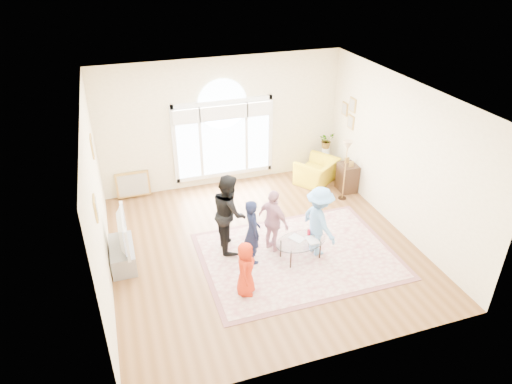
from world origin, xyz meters
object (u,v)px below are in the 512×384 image
object	(u,v)px
tv_console	(123,255)
television	(119,232)
coffee_table	(301,242)
area_rug	(298,256)
armchair	(317,171)

from	to	relation	value
tv_console	television	xyz separation A→B (m)	(0.01, 0.00, 0.54)
television	coffee_table	distance (m)	3.46
area_rug	television	world-z (taller)	television
area_rug	armchair	bearing A→B (deg)	58.87
television	tv_console	bearing A→B (deg)	180.00
tv_console	armchair	world-z (taller)	armchair
tv_console	armchair	distance (m)	5.33
tv_console	area_rug	bearing A→B (deg)	-14.31
tv_console	coffee_table	distance (m)	3.46
coffee_table	television	bearing A→B (deg)	155.75
tv_console	armchair	xyz separation A→B (m)	(4.98, 1.90, 0.11)
tv_console	armchair	bearing A→B (deg)	20.90
television	coffee_table	xyz separation A→B (m)	(3.32, -0.92, -0.35)
area_rug	coffee_table	distance (m)	0.40
television	area_rug	bearing A→B (deg)	-14.34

